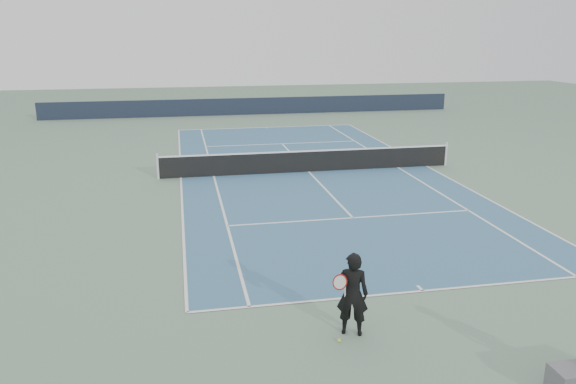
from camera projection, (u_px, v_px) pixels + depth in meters
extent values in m
plane|color=slate|center=(309.00, 172.00, 24.43)|extent=(80.00, 80.00, 0.00)
cube|color=#386386|center=(309.00, 172.00, 24.43)|extent=(10.97, 23.77, 0.01)
cylinder|color=silver|center=(158.00, 167.00, 23.11)|extent=(0.10, 0.10, 1.07)
cylinder|color=silver|center=(446.00, 154.00, 25.46)|extent=(0.10, 0.10, 1.07)
cube|color=black|center=(309.00, 162.00, 24.31)|extent=(12.80, 0.03, 0.90)
cube|color=white|center=(309.00, 151.00, 24.18)|extent=(12.80, 0.04, 0.06)
cube|color=black|center=(254.00, 106.00, 41.14)|extent=(30.00, 0.25, 1.20)
imported|color=black|center=(352.00, 294.00, 11.16)|extent=(0.79, 0.68, 1.76)
torus|color=maroon|center=(340.00, 282.00, 10.98)|extent=(0.34, 0.18, 0.36)
cylinder|color=white|center=(340.00, 282.00, 10.98)|extent=(0.29, 0.14, 0.32)
cylinder|color=white|center=(345.00, 293.00, 11.10)|extent=(0.08, 0.13, 0.27)
sphere|color=yellow|center=(339.00, 340.00, 11.07)|extent=(0.07, 0.07, 0.07)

